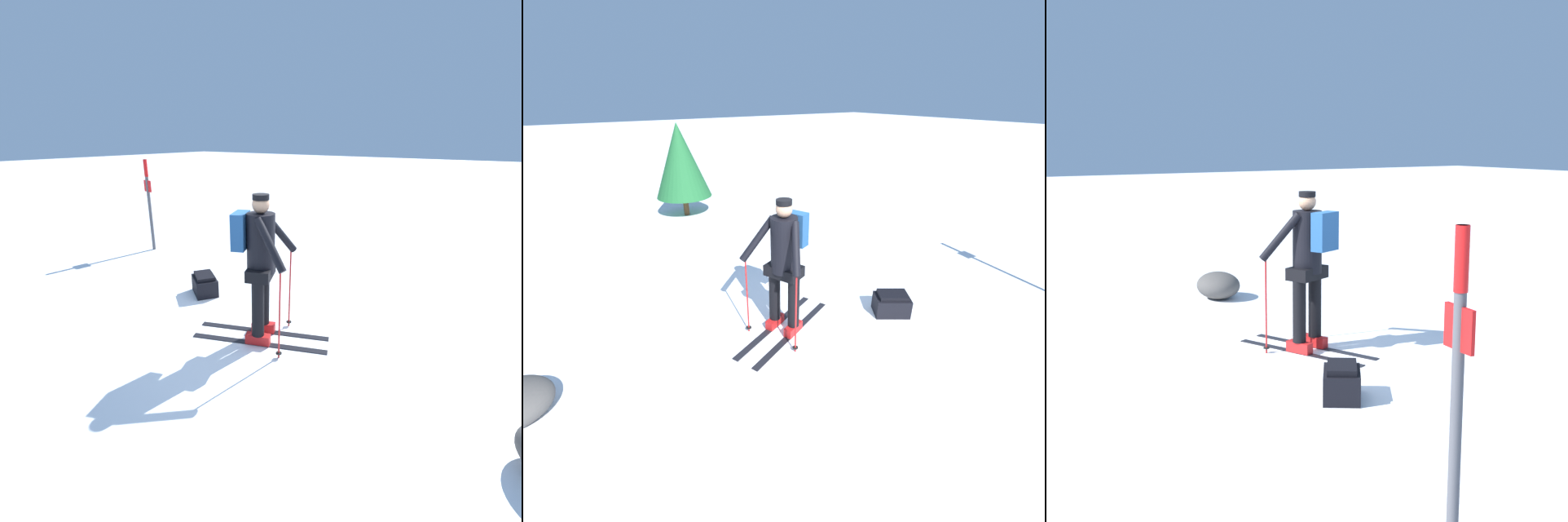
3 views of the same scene
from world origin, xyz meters
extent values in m
plane|color=white|center=(0.00, 0.00, 0.00)|extent=(80.00, 80.00, 0.00)
cube|color=black|center=(-0.15, 0.11, 0.01)|extent=(1.60, 0.72, 0.01)
cube|color=red|center=(-0.15, 0.11, 0.07)|extent=(0.32, 0.21, 0.12)
cylinder|color=black|center=(-0.15, 0.11, 0.51)|extent=(0.15, 0.15, 0.77)
cube|color=black|center=(-0.26, 0.39, 0.01)|extent=(1.60, 0.72, 0.01)
cube|color=red|center=(-0.26, 0.39, 0.07)|extent=(0.32, 0.21, 0.12)
cylinder|color=black|center=(-0.26, 0.39, 0.51)|extent=(0.15, 0.15, 0.77)
cube|color=black|center=(-0.20, 0.25, 0.90)|extent=(0.43, 0.52, 0.14)
cylinder|color=black|center=(-0.20, 0.25, 1.25)|extent=(0.33, 0.33, 0.70)
sphere|color=tan|center=(-0.20, 0.25, 1.70)|extent=(0.20, 0.20, 0.20)
cylinder|color=black|center=(-0.20, 0.25, 1.78)|extent=(0.19, 0.19, 0.06)
cube|color=navy|center=(0.02, 0.34, 1.39)|extent=(0.26, 0.35, 0.43)
cylinder|color=red|center=(-0.34, -0.20, 0.56)|extent=(0.02, 0.02, 1.12)
cylinder|color=black|center=(-0.34, -0.20, 0.06)|extent=(0.07, 0.07, 0.01)
cylinder|color=black|center=(-0.25, -0.06, 1.32)|extent=(0.33, 0.45, 0.55)
cylinder|color=red|center=(-0.62, 0.48, 0.56)|extent=(0.02, 0.02, 1.12)
cylinder|color=black|center=(-0.62, 0.48, 0.06)|extent=(0.07, 0.07, 0.01)
cylinder|color=black|center=(-0.46, 0.44, 1.32)|extent=(0.48, 0.20, 0.55)
cube|color=black|center=(1.30, -0.30, 0.14)|extent=(0.59, 0.55, 0.27)
cube|color=black|center=(1.30, -0.30, 0.30)|extent=(0.49, 0.45, 0.06)
cylinder|color=#4C4C51|center=(3.88, -1.33, 0.98)|extent=(0.07, 0.07, 1.96)
cylinder|color=red|center=(3.88, -1.33, 1.78)|extent=(0.08, 0.08, 0.35)
cube|color=red|center=(3.88, -1.33, 1.41)|extent=(0.24, 0.05, 0.24)
ellipsoid|color=#474442|center=(-3.20, 0.53, 0.20)|extent=(0.74, 0.63, 0.41)
camera|label=1|loc=(-2.43, 3.38, 2.41)|focal=24.00mm
camera|label=2|loc=(-2.37, -2.95, 2.92)|focal=24.00mm
camera|label=3|loc=(6.61, -3.96, 2.40)|focal=50.00mm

